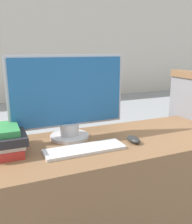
% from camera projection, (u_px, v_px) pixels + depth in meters
% --- Properties ---
extents(wall_back, '(12.00, 0.06, 2.80)m').
position_uv_depth(wall_back, '(13.00, 44.00, 5.89)').
color(wall_back, beige).
rests_on(wall_back, ground_plane).
extents(desk, '(1.45, 0.58, 0.78)m').
position_uv_depth(desk, '(109.00, 201.00, 1.51)').
color(desk, brown).
rests_on(desk, ground_plane).
extents(monitor, '(0.66, 0.23, 0.48)m').
position_uv_depth(monitor, '(69.00, 98.00, 1.40)').
color(monitor, '#B7B7BC').
rests_on(monitor, desk).
extents(keyboard, '(0.42, 0.13, 0.02)m').
position_uv_depth(keyboard, '(85.00, 149.00, 1.27)').
color(keyboard, silver).
rests_on(keyboard, desk).
extents(mouse, '(0.05, 0.11, 0.03)m').
position_uv_depth(mouse, '(133.00, 139.00, 1.38)').
color(mouse, '#262626').
rests_on(mouse, desk).
extents(book_stack, '(0.20, 0.27, 0.14)m').
position_uv_depth(book_stack, '(5.00, 140.00, 1.24)').
color(book_stack, '#B72D28').
rests_on(book_stack, desk).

